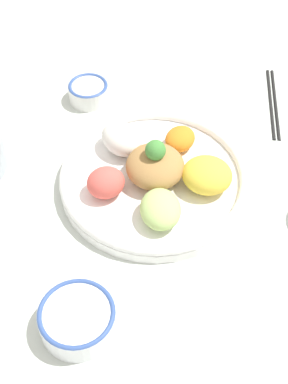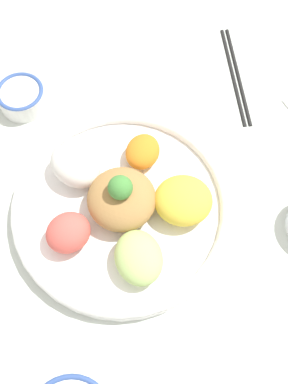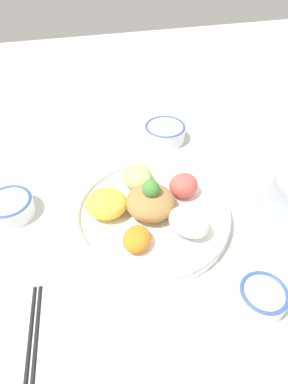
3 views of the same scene
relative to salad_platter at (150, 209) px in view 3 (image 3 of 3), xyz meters
The scene contains 7 objects.
ground_plane 0.04m from the salad_platter, 49.91° to the right, with size 2.40×2.40×0.00m, color silver.
salad_platter is the anchor object (origin of this frame).
sauce_bowl_red 0.28m from the salad_platter, 150.45° to the right, with size 0.08×0.08×0.04m.
rice_bowl_blue 0.31m from the salad_platter, 73.64° to the left, with size 0.10×0.10×0.04m.
sauce_bowl_dark 0.31m from the salad_platter, 22.97° to the right, with size 0.12×0.12×0.05m.
chopsticks_pair_near 0.34m from the salad_platter, 131.85° to the left, with size 0.22×0.04×0.01m.
serving_spoon_extra 0.40m from the salad_platter, 16.64° to the left, with size 0.04×0.12×0.01m.
Camera 3 is at (-0.48, 0.15, 0.54)m, focal length 30.00 mm.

